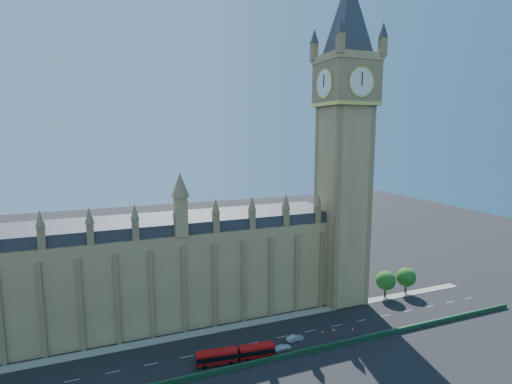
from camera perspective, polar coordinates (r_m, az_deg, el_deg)
name	(u,v)px	position (r m, az deg, el deg)	size (l,w,h in m)	color
ground	(237,346)	(102.40, -2.77, -21.16)	(400.00, 400.00, 0.00)	black
palace_westminster	(119,274)	(112.51, -19.02, -11.07)	(120.00, 20.00, 28.00)	#9D7B4C
elizabeth_tower	(345,119)	(118.78, 12.60, 10.18)	(20.59, 20.59, 105.00)	#9D7B4C
bridge_parapet	(250,364)	(94.82, -0.84, -23.36)	(160.00, 0.60, 1.20)	#1E4C2D
kerb_north	(225,328)	(110.31, -4.47, -18.81)	(160.00, 3.00, 0.16)	gray
tree_east_near	(386,280)	(132.16, 18.09, -11.85)	(6.00, 6.00, 8.50)	#382619
tree_east_far	(407,276)	(137.20, 20.71, -11.22)	(6.00, 6.00, 8.50)	#382619
red_bus	(236,354)	(96.25, -2.92, -22.16)	(17.86, 4.47, 3.01)	#B50C0C
car_grey	(232,350)	(99.63, -3.49, -21.54)	(1.89, 4.69, 1.60)	#47494F
car_silver	(295,338)	(104.63, 5.64, -20.05)	(1.52, 4.36, 1.44)	#9A9CA1
car_white	(282,348)	(100.64, 3.75, -21.30)	(1.89, 4.66, 1.35)	silver
cone_a	(353,329)	(111.64, 13.62, -18.53)	(0.58, 0.58, 0.71)	black
cone_b	(334,330)	(110.11, 11.14, -18.83)	(0.64, 0.64, 0.77)	black
cone_c	(333,330)	(110.48, 10.89, -18.76)	(0.53, 0.53, 0.67)	black
cone_d	(322,332)	(108.82, 9.48, -19.17)	(0.54, 0.54, 0.65)	black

